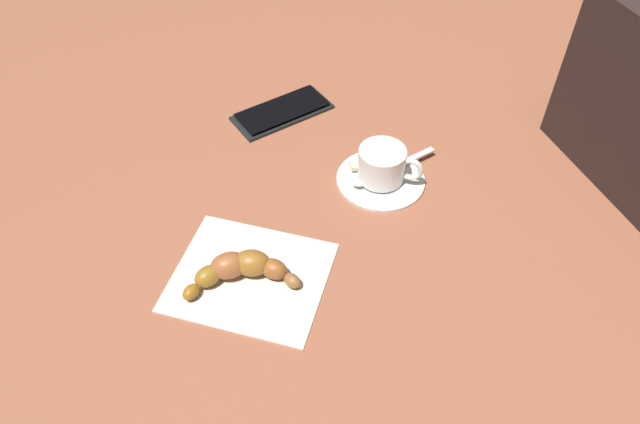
% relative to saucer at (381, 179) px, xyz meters
% --- Properties ---
extents(ground_plane, '(1.80, 1.80, 0.00)m').
position_rel_saucer_xyz_m(ground_plane, '(-0.10, 0.03, -0.00)').
color(ground_plane, '#98563C').
extents(saucer, '(0.12, 0.12, 0.01)m').
position_rel_saucer_xyz_m(saucer, '(0.00, 0.00, 0.00)').
color(saucer, white).
rests_on(saucer, ground).
extents(espresso_cup, '(0.06, 0.09, 0.05)m').
position_rel_saucer_xyz_m(espresso_cup, '(-0.00, -0.00, 0.03)').
color(espresso_cup, white).
rests_on(espresso_cup, saucer).
extents(teaspoon, '(0.12, 0.09, 0.01)m').
position_rel_saucer_xyz_m(teaspoon, '(0.00, 0.00, 0.01)').
color(teaspoon, silver).
rests_on(teaspoon, saucer).
extents(sugar_packet, '(0.05, 0.07, 0.01)m').
position_rel_saucer_xyz_m(sugar_packet, '(0.02, 0.02, 0.01)').
color(sugar_packet, beige).
rests_on(sugar_packet, saucer).
extents(napkin, '(0.18, 0.20, 0.00)m').
position_rel_saucer_xyz_m(napkin, '(-0.22, 0.09, -0.00)').
color(napkin, silver).
rests_on(napkin, ground).
extents(croissant, '(0.10, 0.13, 0.03)m').
position_rel_saucer_xyz_m(croissant, '(-0.23, 0.10, 0.01)').
color(croissant, '#956034').
rests_on(croissant, napkin).
extents(cell_phone, '(0.17, 0.14, 0.01)m').
position_rel_saucer_xyz_m(cell_phone, '(0.08, 0.19, 0.00)').
color(cell_phone, black).
rests_on(cell_phone, ground).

